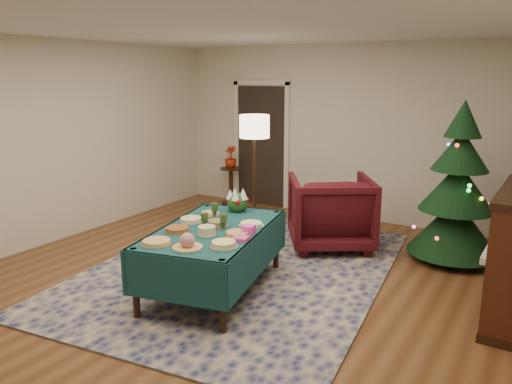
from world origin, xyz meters
The scene contains 25 objects.
room_shell centered at (0.00, 0.00, 1.35)m, with size 7.00×7.00×7.00m.
doorway centered at (-1.60, 3.48, 1.10)m, with size 1.08×0.04×2.16m.
rug centered at (-0.24, 0.72, 0.01)m, with size 3.20×4.20×0.02m, color #161D52.
buffet_table centered at (-0.16, 0.10, 0.56)m, with size 1.40×1.97×0.69m.
platter_0 centered at (-0.31, -0.59, 0.72)m, with size 0.30×0.30×0.04m.
platter_1 centered at (0.01, -0.54, 0.76)m, with size 0.28×0.28×0.15m.
platter_2 centered at (0.27, -0.33, 0.72)m, with size 0.26×0.26×0.06m.
platter_3 centered at (-0.39, -0.20, 0.72)m, with size 0.27×0.27×0.05m.
platter_4 centered at (-0.07, -0.14, 0.74)m, with size 0.20×0.20×0.09m.
platter_5 centered at (0.18, 0.02, 0.71)m, with size 0.27×0.27×0.04m.
platter_6 centered at (-0.49, 0.15, 0.72)m, with size 0.27×0.27×0.05m.
platter_7 centered at (-0.15, 0.15, 0.73)m, with size 0.23×0.23×0.07m.
platter_8 centered at (0.13, 0.36, 0.71)m, with size 0.26×0.26×0.04m.
platter_9 centered at (-0.47, 0.46, 0.71)m, with size 0.23×0.23×0.04m.
goblet_0 centered at (-0.37, 0.41, 0.78)m, with size 0.07×0.07×0.16m.
goblet_1 centered at (-0.05, 0.11, 0.78)m, with size 0.07×0.07×0.16m.
goblet_2 centered at (-0.23, 0.04, 0.78)m, with size 0.07×0.07×0.16m.
napkin_stack centered at (0.29, -0.09, 0.71)m, with size 0.14×0.14×0.04m, color #F34393.
gift_box centered at (0.26, 0.11, 0.74)m, with size 0.11×0.11×0.09m, color #FA45CB.
centerpiece centered at (-0.31, 0.78, 0.82)m, with size 0.25×0.25×0.29m.
armchair centered at (0.33, 2.01, 0.53)m, with size 1.03×0.96×1.06m, color #430E14.
floor_lamp centered at (-0.79, 1.94, 1.44)m, with size 0.41×0.41×1.70m.
side_table centered at (-2.05, 3.20, 0.32)m, with size 0.36×0.36×0.65m.
potted_plant centered at (-2.05, 3.20, 0.76)m, with size 0.21×0.38×0.21m, color #9F230B.
christmas_tree centered at (1.80, 2.36, 0.88)m, with size 1.42×1.42×1.95m.
Camera 1 is at (2.75, -3.86, 2.23)m, focal length 35.00 mm.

